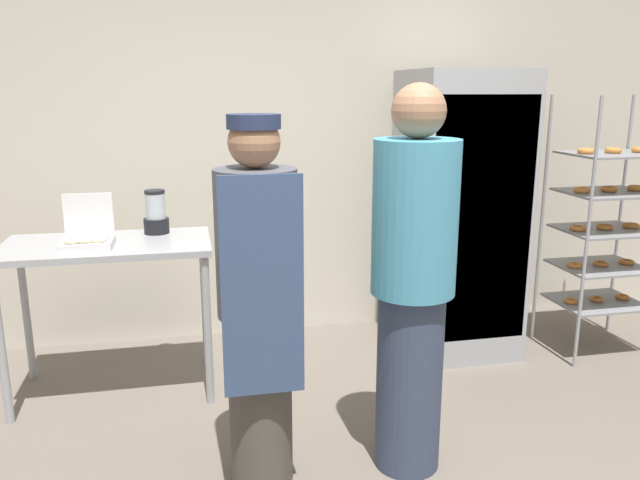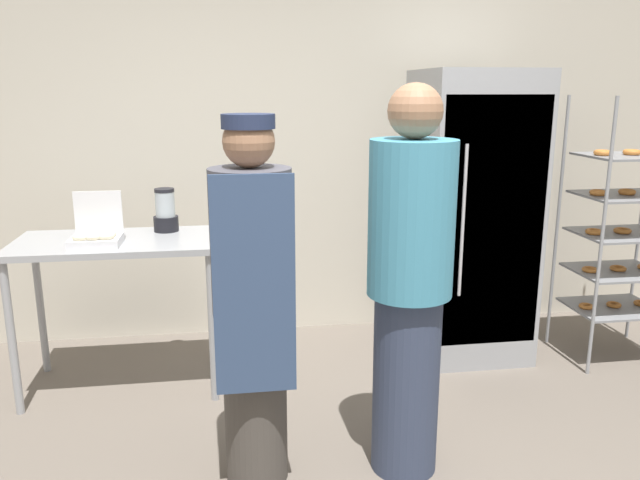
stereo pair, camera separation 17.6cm
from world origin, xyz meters
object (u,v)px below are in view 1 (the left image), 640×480
refrigerator (458,215)px  donut_box (87,240)px  person_baker (258,301)px  baking_rack (605,228)px  person_customer (413,282)px  blender_pitcher (156,214)px

refrigerator → donut_box: refrigerator is taller
donut_box → person_baker: bearing=-48.1°
baking_rack → person_baker: bearing=-157.2°
person_baker → person_customer: bearing=-1.8°
person_baker → baking_rack: bearing=22.8°
donut_box → person_baker: 1.22m
person_baker → person_customer: size_ratio=0.93×
person_customer → refrigerator: bearing=58.2°
refrigerator → person_customer: refrigerator is taller
refrigerator → person_customer: bearing=-121.8°
blender_pitcher → refrigerator: bearing=0.7°
person_baker → refrigerator: bearing=40.2°
refrigerator → person_customer: (-0.78, -1.26, -0.03)m
blender_pitcher → person_customer: bearing=-47.1°
refrigerator → person_baker: refrigerator is taller
donut_box → person_baker: (0.81, -0.90, -0.10)m
donut_box → baking_rack: bearing=1.8°
person_baker → donut_box: bearing=131.9°
refrigerator → donut_box: size_ratio=6.54×
blender_pitcher → person_baker: (0.46, -1.21, -0.16)m
donut_box → person_baker: size_ratio=0.17×
baking_rack → person_customer: 2.00m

